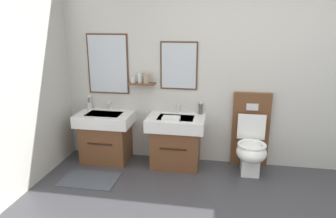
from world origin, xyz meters
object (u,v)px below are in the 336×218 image
at_px(vanity_sink_right, 176,140).
at_px(folded_hand_towel, 171,119).
at_px(toilet, 251,143).
at_px(vanity_sink_left, 106,135).
at_px(toothbrush_cup, 90,105).
at_px(soap_dispenser, 201,109).

height_order(vanity_sink_right, folded_hand_towel, folded_hand_towel).
distance_m(vanity_sink_right, toilet, 0.97).
height_order(vanity_sink_left, folded_hand_towel, folded_hand_towel).
bearing_deg(toothbrush_cup, folded_hand_towel, -15.29).
height_order(toilet, toothbrush_cup, toilet).
xyz_separation_m(vanity_sink_right, toothbrush_cup, (-1.27, 0.18, 0.37)).
relative_size(toothbrush_cup, folded_hand_towel, 0.92).
xyz_separation_m(vanity_sink_left, toilet, (1.95, 0.02, 0.01)).
xyz_separation_m(vanity_sink_left, folded_hand_towel, (0.94, -0.16, 0.34)).
distance_m(vanity_sink_left, toothbrush_cup, 0.51).
bearing_deg(toothbrush_cup, vanity_sink_left, -31.43).
xyz_separation_m(vanity_sink_right, toilet, (0.97, 0.02, 0.01)).
height_order(vanity_sink_left, vanity_sink_right, same).
distance_m(toilet, toothbrush_cup, 2.27).
height_order(vanity_sink_left, toothbrush_cup, toothbrush_cup).
distance_m(toothbrush_cup, soap_dispenser, 1.58).
bearing_deg(vanity_sink_right, soap_dispenser, 31.91).
bearing_deg(folded_hand_towel, toothbrush_cup, 164.71).
bearing_deg(vanity_sink_left, toilet, 0.53).
xyz_separation_m(toilet, folded_hand_towel, (-1.01, -0.18, 0.33)).
distance_m(vanity_sink_right, toothbrush_cup, 1.34).
distance_m(toilet, folded_hand_towel, 1.07).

